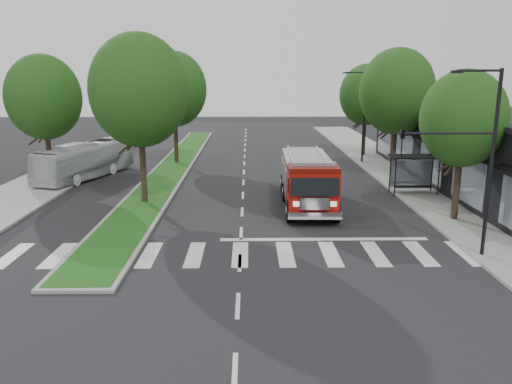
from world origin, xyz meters
The scene contains 16 objects.
ground centered at (0.00, 0.00, 0.00)m, with size 140.00×140.00×0.00m, color black.
sidewalk_right centered at (12.50, 10.00, 0.07)m, with size 5.00×80.00×0.15m, color gray.
sidewalk_left centered at (-14.50, 10.00, 0.07)m, with size 5.00×80.00×0.15m, color gray.
median centered at (-6.00, 18.00, 0.08)m, with size 3.00×50.00×0.15m.
storefront_row centered at (17.00, 10.00, 2.50)m, with size 8.00×30.00×5.00m, color black.
bus_shelter centered at (11.20, 8.15, 2.04)m, with size 3.20×1.60×2.61m.
tree_right_near centered at (11.50, 2.00, 5.51)m, with size 4.40×4.40×8.05m.
tree_right_mid centered at (11.50, 14.00, 6.49)m, with size 5.60×5.60×9.72m.
tree_right_far centered at (11.50, 24.00, 5.84)m, with size 5.00×5.00×8.73m.
tree_median_near centered at (-6.00, 6.00, 6.81)m, with size 5.80×5.80×10.16m.
tree_median_far centered at (-6.00, 20.00, 6.49)m, with size 5.60×5.60×9.72m.
tree_left_mid centered at (-14.00, 12.00, 6.16)m, with size 5.20×5.20×9.16m.
streetlight_right_near centered at (9.61, -3.50, 4.67)m, with size 4.08×0.22×8.00m.
streetlight_right_far centered at (10.35, 20.00, 4.48)m, with size 2.11×0.20×8.00m.
fire_engine centered at (3.91, 5.46, 1.54)m, with size 3.04×9.32×3.21m.
city_bus centered at (-12.00, 13.78, 1.36)m, with size 2.29×9.80×2.73m, color silver.
Camera 1 is at (0.39, -23.79, 7.76)m, focal length 35.00 mm.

